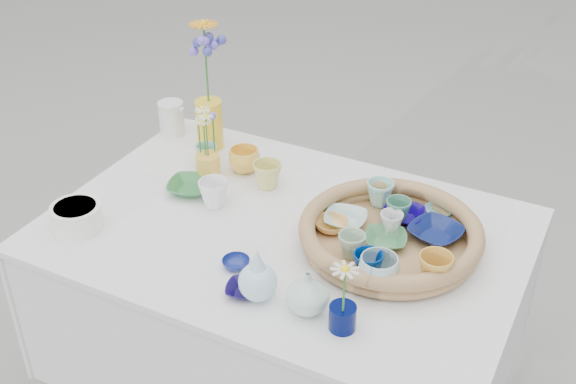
% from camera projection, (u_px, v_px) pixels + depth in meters
% --- Properties ---
extents(wicker_tray, '(0.47, 0.47, 0.08)m').
position_uv_depth(wicker_tray, '(390.00, 235.00, 1.85)').
color(wicker_tray, olive).
rests_on(wicker_tray, display_table).
extents(tray_ceramic_0, '(0.12, 0.12, 0.03)m').
position_uv_depth(tray_ceramic_0, '(403.00, 215.00, 1.94)').
color(tray_ceramic_0, '#0E0065').
rests_on(tray_ceramic_0, wicker_tray).
extents(tray_ceramic_1, '(0.16, 0.16, 0.03)m').
position_uv_depth(tray_ceramic_1, '(436.00, 233.00, 1.86)').
color(tray_ceramic_1, '#0C1852').
rests_on(tray_ceramic_1, wicker_tray).
extents(tray_ceramic_2, '(0.10, 0.10, 0.08)m').
position_uv_depth(tray_ceramic_2, '(435.00, 269.00, 1.70)').
color(tray_ceramic_2, gold).
rests_on(tray_ceramic_2, wicker_tray).
extents(tray_ceramic_3, '(0.14, 0.14, 0.03)m').
position_uv_depth(tray_ceramic_3, '(386.00, 239.00, 1.85)').
color(tray_ceramic_3, '#427F4F').
rests_on(tray_ceramic_3, wicker_tray).
extents(tray_ceramic_4, '(0.08, 0.08, 0.06)m').
position_uv_depth(tray_ceramic_4, '(352.00, 245.00, 1.79)').
color(tray_ceramic_4, '#99B697').
rests_on(tray_ceramic_4, wicker_tray).
extents(tray_ceramic_5, '(0.13, 0.13, 0.03)m').
position_uv_depth(tray_ceramic_5, '(345.00, 219.00, 1.92)').
color(tray_ceramic_5, '#A3CBC3').
rests_on(tray_ceramic_5, wicker_tray).
extents(tray_ceramic_6, '(0.09, 0.09, 0.07)m').
position_uv_depth(tray_ceramic_6, '(380.00, 194.00, 1.99)').
color(tray_ceramic_6, '#98D3C3').
rests_on(tray_ceramic_6, wicker_tray).
extents(tray_ceramic_7, '(0.08, 0.08, 0.06)m').
position_uv_depth(tray_ceramic_7, '(391.00, 223.00, 1.88)').
color(tray_ceramic_7, silver).
rests_on(tray_ceramic_7, wicker_tray).
extents(tray_ceramic_8, '(0.09, 0.09, 0.02)m').
position_uv_depth(tray_ceramic_8, '(438.00, 212.00, 1.95)').
color(tray_ceramic_8, '#75B9CA').
rests_on(tray_ceramic_8, wicker_tray).
extents(tray_ceramic_9, '(0.09, 0.09, 0.07)m').
position_uv_depth(tray_ceramic_9, '(368.00, 265.00, 1.72)').
color(tray_ceramic_9, navy).
rests_on(tray_ceramic_9, wicker_tray).
extents(tray_ceramic_10, '(0.11, 0.11, 0.03)m').
position_uv_depth(tray_ceramic_10, '(331.00, 225.00, 1.90)').
color(tray_ceramic_10, '#ECAC59').
rests_on(tray_ceramic_10, wicker_tray).
extents(tray_ceramic_11, '(0.11, 0.11, 0.08)m').
position_uv_depth(tray_ceramic_11, '(379.00, 271.00, 1.70)').
color(tray_ceramic_11, '#ABD2CD').
rests_on(tray_ceramic_11, wicker_tray).
extents(tray_ceramic_12, '(0.09, 0.09, 0.06)m').
position_uv_depth(tray_ceramic_12, '(398.00, 210.00, 1.92)').
color(tray_ceramic_12, '#438065').
rests_on(tray_ceramic_12, wicker_tray).
extents(loose_ceramic_0, '(0.10, 0.10, 0.07)m').
position_uv_depth(loose_ceramic_0, '(244.00, 160.00, 2.18)').
color(loose_ceramic_0, yellow).
rests_on(loose_ceramic_0, display_table).
extents(loose_ceramic_1, '(0.11, 0.11, 0.08)m').
position_uv_depth(loose_ceramic_1, '(267.00, 175.00, 2.10)').
color(loose_ceramic_1, '#D9CF6D').
rests_on(loose_ceramic_1, display_table).
extents(loose_ceramic_2, '(0.16, 0.16, 0.03)m').
position_uv_depth(loose_ceramic_2, '(190.00, 187.00, 2.09)').
color(loose_ceramic_2, '#2F763B').
rests_on(loose_ceramic_2, display_table).
extents(loose_ceramic_3, '(0.09, 0.09, 0.08)m').
position_uv_depth(loose_ceramic_3, '(214.00, 194.00, 2.01)').
color(loose_ceramic_3, white).
rests_on(loose_ceramic_3, display_table).
extents(loose_ceramic_4, '(0.09, 0.09, 0.02)m').
position_uv_depth(loose_ceramic_4, '(236.00, 263.00, 1.79)').
color(loose_ceramic_4, navy).
rests_on(loose_ceramic_4, display_table).
extents(loose_ceramic_5, '(0.09, 0.09, 0.06)m').
position_uv_depth(loose_ceramic_5, '(207.00, 154.00, 2.22)').
color(loose_ceramic_5, '#82BEA2').
rests_on(loose_ceramic_5, display_table).
extents(loose_ceramic_6, '(0.11, 0.11, 0.02)m').
position_uv_depth(loose_ceramic_6, '(245.00, 290.00, 1.71)').
color(loose_ceramic_6, '#110944').
rests_on(loose_ceramic_6, display_table).
extents(fluted_bowl, '(0.16, 0.16, 0.07)m').
position_uv_depth(fluted_bowl, '(77.00, 217.00, 1.92)').
color(fluted_bowl, white).
rests_on(fluted_bowl, display_table).
extents(bud_vase_paleblue, '(0.11, 0.11, 0.14)m').
position_uv_depth(bud_vase_paleblue, '(258.00, 274.00, 1.66)').
color(bud_vase_paleblue, '#B8E1F1').
rests_on(bud_vase_paleblue, display_table).
extents(bud_vase_seafoam, '(0.11, 0.11, 0.11)m').
position_uv_depth(bud_vase_seafoam, '(308.00, 292.00, 1.64)').
color(bud_vase_seafoam, silver).
rests_on(bud_vase_seafoam, display_table).
extents(bud_vase_cobalt, '(0.07, 0.07, 0.06)m').
position_uv_depth(bud_vase_cobalt, '(343.00, 317.00, 1.60)').
color(bud_vase_cobalt, '#00093E').
rests_on(bud_vase_cobalt, display_table).
extents(single_daisy, '(0.09, 0.09, 0.13)m').
position_uv_depth(single_daisy, '(344.00, 291.00, 1.54)').
color(single_daisy, silver).
rests_on(single_daisy, bud_vase_cobalt).
extents(tall_vase_yellow, '(0.10, 0.10, 0.16)m').
position_uv_depth(tall_vase_yellow, '(210.00, 124.00, 2.29)').
color(tall_vase_yellow, yellow).
rests_on(tall_vase_yellow, display_table).
extents(gerbera, '(0.13, 0.13, 0.27)m').
position_uv_depth(gerbera, '(206.00, 63.00, 2.19)').
color(gerbera, orange).
rests_on(gerbera, tall_vase_yellow).
extents(hydrangea, '(0.08, 0.08, 0.26)m').
position_uv_depth(hydrangea, '(207.00, 73.00, 2.20)').
color(hydrangea, '#3E43A2').
rests_on(hydrangea, tall_vase_yellow).
extents(white_pitcher, '(0.13, 0.10, 0.11)m').
position_uv_depth(white_pitcher, '(172.00, 118.00, 2.38)').
color(white_pitcher, silver).
rests_on(white_pitcher, display_table).
extents(daisy_cup, '(0.08, 0.08, 0.08)m').
position_uv_depth(daisy_cup, '(208.00, 167.00, 2.14)').
color(daisy_cup, '#FFBE44').
rests_on(daisy_cup, display_table).
extents(daisy_posy, '(0.08, 0.08, 0.14)m').
position_uv_depth(daisy_posy, '(205.00, 131.00, 2.10)').
color(daisy_posy, white).
rests_on(daisy_posy, daisy_cup).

